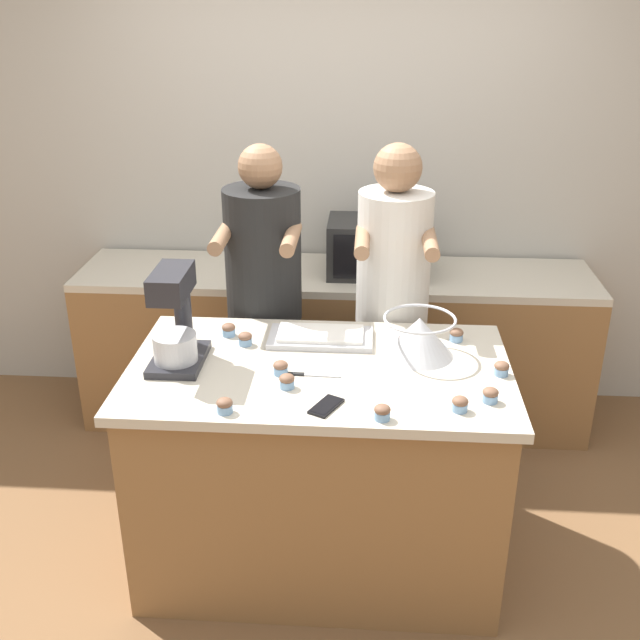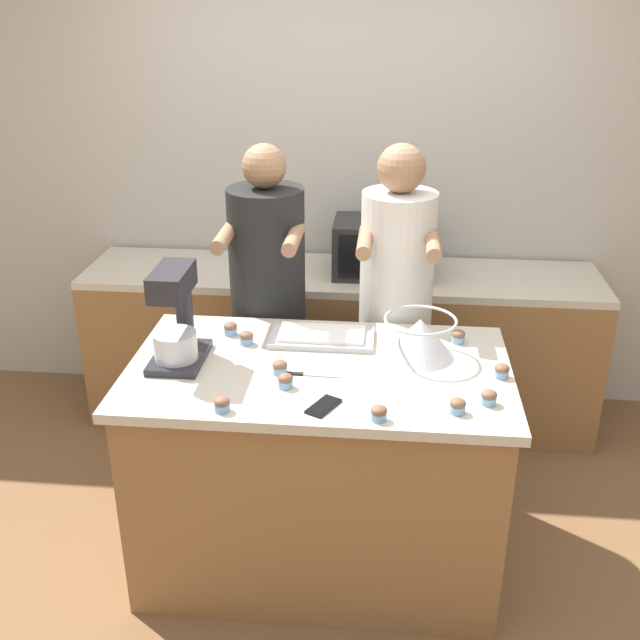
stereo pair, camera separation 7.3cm
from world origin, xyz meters
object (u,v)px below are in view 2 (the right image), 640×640
cupcake_5 (246,338)px  microwave_oven (384,248)px  stand_mixer (176,321)px  mixing_bowl (420,336)px  knife (307,375)px  cell_phone (323,406)px  cupcake_3 (285,381)px  cupcake_7 (222,404)px  person_left (269,314)px  cupcake_10 (280,367)px  baking_tray (322,337)px  cupcake_0 (502,371)px  cupcake_2 (379,413)px  cupcake_6 (458,336)px  cupcake_9 (230,329)px  cupcake_8 (489,397)px  cupcake_1 (166,336)px  person_right (395,316)px  cupcake_4 (458,406)px

cupcake_5 → microwave_oven: bearing=62.2°
stand_mixer → mixing_bowl: (0.95, 0.14, -0.09)m
stand_mixer → knife: bearing=-7.7°
cell_phone → cupcake_3: cupcake_3 is taller
cell_phone → cupcake_7: cupcake_7 is taller
person_left → stand_mixer: bearing=-111.8°
mixing_bowl → cupcake_10: size_ratio=5.07×
stand_mixer → cupcake_7: 0.46m
stand_mixer → cupcake_5: 0.33m
baking_tray → cupcake_0: (0.71, -0.26, 0.01)m
mixing_bowl → cupcake_2: bearing=-106.3°
person_left → knife: bearing=-69.3°
person_left → cupcake_5: person_left is taller
cupcake_3 → cell_phone: bearing=-40.4°
person_left → cupcake_6: (0.86, -0.36, 0.09)m
microwave_oven → cupcake_9: bearing=-123.5°
cupcake_6 → cupcake_8: same height
cupcake_2 → cupcake_1: bearing=149.4°
cupcake_1 → cupcake_10: size_ratio=1.00×
person_right → cupcake_1: (-0.96, -0.47, 0.08)m
baking_tray → cell_phone: bearing=-83.9°
knife → person_right: bearing=64.7°
person_left → cupcake_10: size_ratio=29.26×
stand_mixer → cupcake_0: size_ratio=6.84×
cupcake_3 → cupcake_9: 0.53m
cell_phone → cupcake_0: size_ratio=2.77×
microwave_oven → cupcake_9: size_ratio=9.18×
mixing_bowl → cupcake_0: mixing_bowl is taller
person_left → cupcake_4: (0.82, -0.93, 0.09)m
person_left → cupcake_0: person_left is taller
person_left → cupcake_4: person_left is taller
cupcake_7 → cupcake_3: bearing=43.9°
microwave_oven → mixing_bowl: bearing=-81.3°
baking_tray → cupcake_6: 0.57m
cupcake_5 → mixing_bowl: bearing=-3.4°
cupcake_3 → cupcake_10: size_ratio=1.00×
cupcake_2 → cupcake_5: 0.79m
cupcake_1 → cupcake_6: (1.22, 0.11, 0.00)m
mixing_bowl → cupcake_5: size_ratio=5.07×
mixing_bowl → cupcake_8: (0.24, -0.36, -0.06)m
microwave_oven → knife: microwave_oven is taller
stand_mixer → cupcake_9: size_ratio=6.84×
baking_tray → cupcake_1: (-0.65, -0.08, 0.01)m
mixing_bowl → cupcake_2: (-0.15, -0.51, -0.06)m
cupcake_9 → cupcake_10: 0.42m
person_left → microwave_oven: size_ratio=3.19×
cell_phone → knife: size_ratio=0.73×
knife → cupcake_10: size_ratio=3.82×
person_right → mixing_bowl: bearing=-79.1°
knife → cupcake_8: 0.69m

